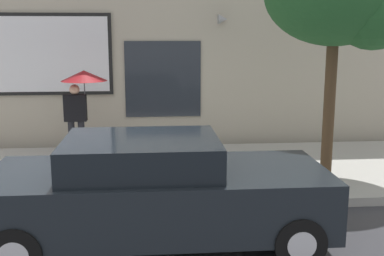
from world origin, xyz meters
The scene contains 5 objects.
ground_plane centered at (0.00, 0.00, 0.00)m, with size 60.00×60.00×0.00m, color #333338.
sidewalk centered at (0.00, 3.00, 0.07)m, with size 20.00×4.00×0.15m, color #A3A099.
building_facade centered at (-0.01, 5.50, 3.48)m, with size 20.00×0.67×7.00m.
parked_car centered at (1.35, -0.08, 0.73)m, with size 4.42×1.88×1.46m.
pedestrian_with_umbrella centered at (-0.16, 4.04, 1.63)m, with size 0.97×0.97×1.87m.
Camera 1 is at (1.30, -6.13, 2.79)m, focal length 44.75 mm.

